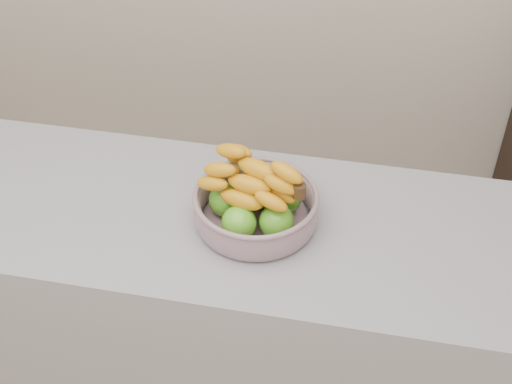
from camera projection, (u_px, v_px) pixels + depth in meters
counter at (161, 316)px, 2.18m from camera, size 2.00×0.60×0.90m
fruit_bowl at (256, 203)px, 1.80m from camera, size 0.32×0.32×0.20m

